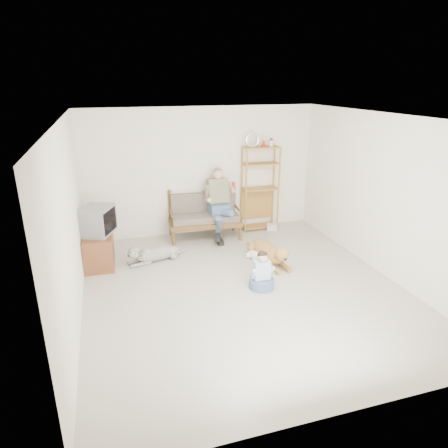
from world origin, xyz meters
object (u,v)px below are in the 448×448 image
object	(u,v)px
tv_stand	(99,249)
golden_retriever	(270,253)
loveseat	(204,215)
etagere	(260,188)

from	to	relation	value
tv_stand	golden_retriever	distance (m)	3.13
loveseat	tv_stand	distance (m)	2.33
tv_stand	golden_retriever	xyz separation A→B (m)	(3.03, -0.78, -0.12)
loveseat	tv_stand	size ratio (longest dim) A/B	1.68
loveseat	golden_retriever	bearing A→B (deg)	-56.86
tv_stand	etagere	bearing A→B (deg)	17.80
tv_stand	golden_retriever	size ratio (longest dim) A/B	0.64
etagere	tv_stand	world-z (taller)	etagere
etagere	golden_retriever	size ratio (longest dim) A/B	1.49
loveseat	golden_retriever	xyz separation A→B (m)	(0.85, -1.59, -0.31)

